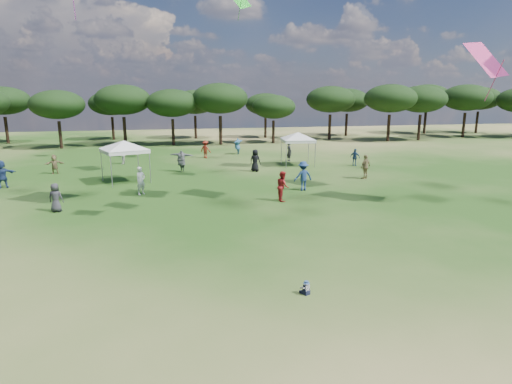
# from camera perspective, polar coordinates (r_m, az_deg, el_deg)

# --- Properties ---
(ground) EXTENTS (140.00, 140.00, 0.00)m
(ground) POSITION_cam_1_polar(r_m,az_deg,el_deg) (11.97, 10.30, -18.33)
(ground) COLOR #264B16
(ground) RESTS_ON ground
(tree_line) EXTENTS (108.78, 17.63, 7.77)m
(tree_line) POSITION_cam_1_polar(r_m,az_deg,el_deg) (57.17, -6.16, 12.07)
(tree_line) COLOR black
(tree_line) RESTS_ON ground
(tent_left) EXTENTS (5.44, 5.44, 3.29)m
(tent_left) POSITION_cam_1_polar(r_m,az_deg,el_deg) (31.80, -17.21, 6.35)
(tent_left) COLOR gray
(tent_left) RESTS_ON ground
(tent_right) EXTENTS (5.41, 5.41, 3.24)m
(tent_right) POSITION_cam_1_polar(r_m,az_deg,el_deg) (37.93, 5.63, 7.75)
(tent_right) COLOR gray
(tent_right) RESTS_ON ground
(toddler) EXTENTS (0.34, 0.37, 0.45)m
(toddler) POSITION_cam_1_polar(r_m,az_deg,el_deg) (13.90, 6.67, -12.63)
(toddler) COLOR black
(toddler) RESTS_ON ground
(festival_crowd) EXTENTS (28.52, 22.12, 1.93)m
(festival_crowd) POSITION_cam_1_polar(r_m,az_deg,el_deg) (34.56, -7.68, 3.98)
(festival_crowd) COLOR #414245
(festival_crowd) RESTS_ON ground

